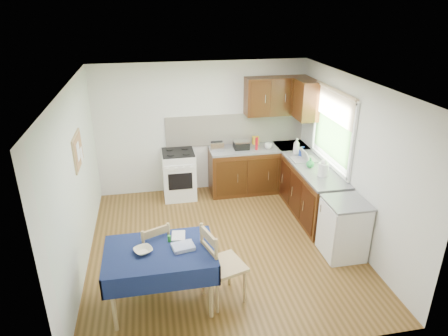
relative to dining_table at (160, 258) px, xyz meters
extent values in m
plane|color=#533916|center=(0.96, 1.11, -0.69)|extent=(4.20, 4.20, 0.00)
cube|color=silver|center=(0.96, 1.11, 1.81)|extent=(4.00, 4.20, 0.02)
cube|color=silver|center=(0.96, 3.21, 0.56)|extent=(4.00, 0.02, 2.50)
cube|color=silver|center=(0.96, -0.99, 0.56)|extent=(4.00, 0.02, 2.50)
cube|color=silver|center=(-1.04, 1.11, 0.56)|extent=(0.02, 4.20, 2.50)
cube|color=silver|center=(2.96, 1.11, 0.56)|extent=(0.02, 4.20, 2.50)
cube|color=#371C09|center=(2.01, 2.91, -0.26)|extent=(1.90, 0.60, 0.86)
cube|color=#371C09|center=(2.66, 1.76, -0.26)|extent=(0.60, 1.70, 0.86)
cube|color=slate|center=(2.01, 2.91, 0.19)|extent=(1.90, 0.60, 0.04)
cube|color=slate|center=(2.66, 1.76, 0.19)|extent=(0.60, 1.70, 0.04)
cube|color=slate|center=(2.66, 2.91, 0.19)|extent=(0.60, 0.60, 0.04)
cube|color=white|center=(1.61, 3.19, 0.51)|extent=(2.70, 0.02, 0.60)
cube|color=#371C09|center=(2.36, 3.03, 1.16)|extent=(1.20, 0.35, 0.70)
cube|color=#371C09|center=(2.79, 2.61, 1.16)|extent=(0.35, 0.50, 0.70)
cube|color=white|center=(0.46, 2.91, -0.24)|extent=(0.60, 0.60, 0.90)
cube|color=black|center=(0.46, 2.91, 0.22)|extent=(0.58, 0.58, 0.02)
cube|color=black|center=(0.46, 2.60, -0.24)|extent=(0.44, 0.01, 0.32)
cube|color=#305824|center=(2.95, 1.81, 0.81)|extent=(0.01, 1.40, 0.85)
cube|color=white|center=(2.93, 1.81, 1.46)|extent=(0.04, 1.48, 0.06)
cube|color=white|center=(2.93, 1.81, 0.26)|extent=(0.04, 1.48, 0.06)
cube|color=beige|center=(2.92, 1.81, 1.24)|extent=(0.02, 1.36, 0.44)
cube|color=white|center=(2.66, 0.56, -0.26)|extent=(0.55, 0.58, 0.85)
cube|color=slate|center=(2.66, 0.56, 0.18)|extent=(0.58, 0.60, 0.03)
cube|color=tan|center=(-1.01, 1.41, 0.91)|extent=(0.02, 0.62, 0.47)
cube|color=#9B7041|center=(-1.00, 1.41, 0.91)|extent=(0.01, 0.56, 0.41)
cube|color=white|center=(-0.99, 1.33, 0.93)|extent=(0.00, 0.18, 0.24)
cube|color=white|center=(-0.99, 1.53, 0.81)|extent=(0.00, 0.15, 0.20)
cube|color=#0F1A3F|center=(0.00, 0.00, 0.09)|extent=(1.27, 0.85, 0.03)
cube|color=#0F1A3F|center=(0.00, -0.43, -0.02)|extent=(1.31, 0.02, 0.26)
cube|color=#0F1A3F|center=(0.00, 0.43, -0.02)|extent=(1.31, 0.02, 0.26)
cube|color=#0F1A3F|center=(-0.64, 0.00, -0.02)|extent=(0.02, 0.89, 0.26)
cube|color=#0F1A3F|center=(0.64, 0.00, -0.02)|extent=(0.02, 0.89, 0.26)
cylinder|color=tan|center=(-0.55, -0.34, -0.31)|extent=(0.05, 0.05, 0.76)
cylinder|color=tan|center=(0.55, -0.34, -0.31)|extent=(0.05, 0.05, 0.76)
cylinder|color=tan|center=(-0.55, 0.34, -0.31)|extent=(0.05, 0.05, 0.76)
cylinder|color=tan|center=(0.55, 0.34, -0.31)|extent=(0.05, 0.05, 0.76)
cube|color=tan|center=(-0.10, 0.44, -0.24)|extent=(0.55, 0.55, 0.04)
cube|color=tan|center=(-0.03, 0.27, 0.11)|extent=(0.36, 0.18, 0.30)
cylinder|color=tan|center=(-0.01, 0.66, -0.46)|extent=(0.04, 0.04, 0.45)
cylinder|color=tan|center=(-0.33, 0.53, -0.46)|extent=(0.04, 0.04, 0.45)
cylinder|color=tan|center=(0.12, 0.35, -0.46)|extent=(0.04, 0.04, 0.45)
cylinder|color=tan|center=(-0.19, 0.21, -0.46)|extent=(0.04, 0.04, 0.45)
cube|color=tan|center=(0.76, -0.05, -0.19)|extent=(0.59, 0.59, 0.04)
cube|color=tan|center=(0.57, -0.11, 0.21)|extent=(0.16, 0.42, 0.34)
cylinder|color=tan|center=(1.00, -0.17, -0.44)|extent=(0.04, 0.04, 0.50)
cylinder|color=tan|center=(0.89, 0.19, -0.44)|extent=(0.04, 0.04, 0.50)
cylinder|color=tan|center=(0.64, -0.29, -0.44)|extent=(0.04, 0.04, 0.50)
cylinder|color=tan|center=(0.53, 0.07, -0.44)|extent=(0.04, 0.04, 0.50)
cube|color=silver|center=(1.18, 2.86, 0.30)|extent=(0.26, 0.16, 0.18)
cube|color=black|center=(1.18, 2.86, 0.40)|extent=(0.22, 0.02, 0.02)
cube|color=black|center=(1.66, 2.90, 0.28)|extent=(0.28, 0.24, 0.13)
cube|color=silver|center=(1.66, 2.90, 0.36)|extent=(0.28, 0.24, 0.03)
cylinder|color=#B70E19|center=(1.93, 2.78, 0.33)|extent=(0.05, 0.05, 0.24)
cube|color=gold|center=(1.99, 3.08, 0.29)|extent=(0.13, 0.11, 0.16)
cube|color=gray|center=(2.61, 2.12, 0.22)|extent=(0.42, 0.32, 0.02)
cylinder|color=white|center=(2.61, 2.12, 0.31)|extent=(0.05, 0.20, 0.20)
cylinder|color=white|center=(2.67, 1.43, 0.32)|extent=(0.17, 0.17, 0.21)
sphere|color=white|center=(2.67, 1.43, 0.44)|extent=(0.10, 0.10, 0.10)
imported|color=silver|center=(2.16, 2.79, 0.26)|extent=(0.14, 0.14, 0.11)
imported|color=white|center=(2.58, 2.43, 0.36)|extent=(0.13, 0.13, 0.30)
imported|color=#1C39A3|center=(2.64, 2.29, 0.31)|extent=(0.10, 0.09, 0.19)
imported|color=green|center=(2.60, 1.79, 0.30)|extent=(0.14, 0.14, 0.17)
imported|color=beige|center=(-0.19, -0.01, 0.13)|extent=(0.27, 0.27, 0.05)
imported|color=white|center=(0.16, 0.27, 0.11)|extent=(0.19, 0.24, 0.02)
cylinder|color=#238028|center=(0.13, 0.16, 0.15)|extent=(0.04, 0.04, 0.08)
cube|color=navy|center=(0.28, -0.01, 0.13)|extent=(0.29, 0.24, 0.05)
camera|label=1|loc=(0.01, -4.02, 2.86)|focal=32.00mm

